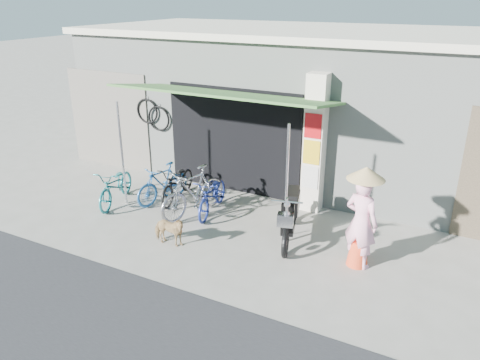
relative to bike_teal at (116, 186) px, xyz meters
The scene contains 13 objects.
ground 3.29m from the bike_teal, 11.87° to the right, with size 80.00×80.00×0.00m, color gray.
bicycle_shop 5.63m from the bike_teal, 54.16° to the left, with size 12.30×5.30×3.66m.
shop_pillar 4.55m from the bike_teal, 23.67° to the left, with size 0.42×0.44×3.00m.
awning 3.24m from the bike_teal, 22.60° to the left, with size 4.60×1.88×2.72m.
neighbour_left 2.77m from the bike_teal, 133.23° to the left, with size 2.60×0.06×2.60m, color #6B665B.
bike_teal is the anchor object (origin of this frame).
bike_blue 1.05m from the bike_teal, 32.77° to the left, with size 0.42×1.48×0.89m, color #225B9E.
bike_black 1.39m from the bike_teal, 35.75° to the left, with size 0.57×1.62×0.85m, color black.
bike_silver 1.92m from the bike_teal, ahead, with size 0.51×1.80×1.08m, color #9E9DA2.
bike_navy 2.28m from the bike_teal, 14.49° to the left, with size 0.56×1.59×0.84m, color navy.
street_dog 2.43m from the bike_teal, 25.53° to the right, with size 0.33×0.72×0.61m, color tan.
moped 4.12m from the bike_teal, ahead, with size 0.76×1.91×1.10m.
nun 5.57m from the bike_teal, ahead, with size 0.70×0.64×1.85m.
Camera 1 is at (3.80, -6.72, 4.48)m, focal length 35.00 mm.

